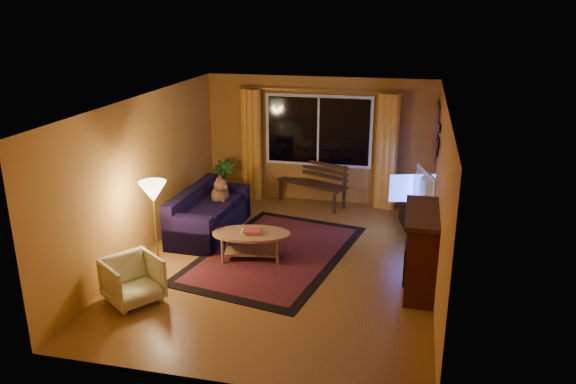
% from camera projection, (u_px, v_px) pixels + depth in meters
% --- Properties ---
extents(floor, '(4.50, 6.00, 0.02)m').
position_uv_depth(floor, '(284.00, 262.00, 8.73)').
color(floor, brown).
rests_on(floor, ground).
extents(ceiling, '(4.50, 6.00, 0.02)m').
position_uv_depth(ceiling, '(283.00, 101.00, 7.93)').
color(ceiling, white).
rests_on(ceiling, ground).
extents(wall_back, '(4.50, 0.02, 2.50)m').
position_uv_depth(wall_back, '(319.00, 140.00, 11.11)').
color(wall_back, '#B87E32').
rests_on(wall_back, ground).
extents(wall_left, '(0.02, 6.00, 2.50)m').
position_uv_depth(wall_left, '(144.00, 176.00, 8.81)').
color(wall_left, '#B87E32').
rests_on(wall_left, ground).
extents(wall_right, '(0.02, 6.00, 2.50)m').
position_uv_depth(wall_right, '(440.00, 197.00, 7.85)').
color(wall_right, '#B87E32').
rests_on(wall_right, ground).
extents(window, '(2.00, 0.02, 1.30)m').
position_uv_depth(window, '(318.00, 131.00, 10.99)').
color(window, black).
rests_on(window, wall_back).
extents(curtain_rod, '(3.20, 0.03, 0.03)m').
position_uv_depth(curtain_rod, '(319.00, 90.00, 10.69)').
color(curtain_rod, '#BF8C3F').
rests_on(curtain_rod, wall_back).
extents(curtain_left, '(0.36, 0.36, 2.24)m').
position_uv_depth(curtain_left, '(252.00, 145.00, 11.32)').
color(curtain_left, gold).
rests_on(curtain_left, ground).
extents(curtain_right, '(0.36, 0.36, 2.24)m').
position_uv_depth(curtain_right, '(387.00, 152.00, 10.74)').
color(curtain_right, gold).
rests_on(curtain_right, ground).
extents(bench, '(1.49, 0.99, 0.43)m').
position_uv_depth(bench, '(312.00, 194.00, 11.19)').
color(bench, black).
rests_on(bench, ground).
extents(potted_plant, '(0.52, 0.52, 0.86)m').
position_uv_depth(potted_plant, '(224.00, 182.00, 11.22)').
color(potted_plant, '#235B1E').
rests_on(potted_plant, ground).
extents(sofa, '(0.91, 1.97, 0.78)m').
position_uv_depth(sofa, '(209.00, 212.00, 9.73)').
color(sofa, black).
rests_on(sofa, ground).
extents(dog, '(0.34, 0.46, 0.48)m').
position_uv_depth(dog, '(220.00, 191.00, 10.04)').
color(dog, brown).
rests_on(dog, sofa).
extents(armchair, '(0.90, 0.91, 0.69)m').
position_uv_depth(armchair, '(132.00, 278.00, 7.47)').
color(armchair, beige).
rests_on(armchair, ground).
extents(floor_lamp, '(0.28, 0.28, 1.40)m').
position_uv_depth(floor_lamp, '(156.00, 228.00, 8.19)').
color(floor_lamp, '#BF8C3F').
rests_on(floor_lamp, ground).
extents(rug, '(2.66, 3.62, 0.02)m').
position_uv_depth(rug, '(275.00, 253.00, 8.99)').
color(rug, '#731600').
rests_on(rug, ground).
extents(coffee_table, '(1.42, 1.42, 0.44)m').
position_uv_depth(coffee_table, '(252.00, 246.00, 8.77)').
color(coffee_table, '#916B46').
rests_on(coffee_table, ground).
extents(tv_console, '(0.66, 1.25, 0.50)m').
position_uv_depth(tv_console, '(417.00, 218.00, 9.81)').
color(tv_console, black).
rests_on(tv_console, ground).
extents(television, '(0.42, 1.06, 0.61)m').
position_uv_depth(television, '(420.00, 188.00, 9.64)').
color(television, black).
rests_on(television, tv_console).
extents(fireplace, '(0.40, 1.20, 1.10)m').
position_uv_depth(fireplace, '(421.00, 252.00, 7.74)').
color(fireplace, maroon).
rests_on(fireplace, ground).
extents(mirror_cluster, '(0.06, 0.60, 0.56)m').
position_uv_depth(mirror_cluster, '(438.00, 138.00, 8.88)').
color(mirror_cluster, black).
rests_on(mirror_cluster, wall_right).
extents(painting, '(0.04, 0.76, 0.96)m').
position_uv_depth(painting, '(436.00, 132.00, 9.99)').
color(painting, '#EC4B26').
rests_on(painting, wall_right).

